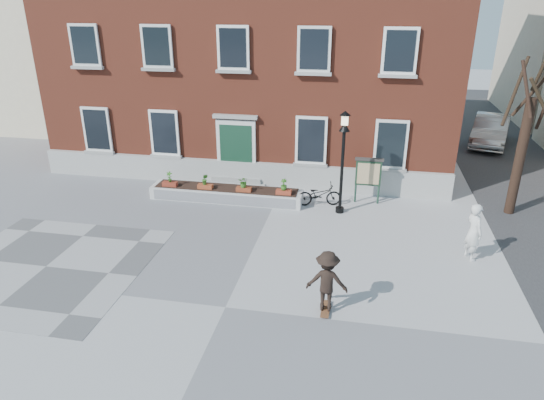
% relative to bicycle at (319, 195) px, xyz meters
% --- Properties ---
extents(ground, '(100.00, 100.00, 0.00)m').
position_rel_bicycle_xyz_m(ground, '(-1.76, -7.33, -0.46)').
color(ground, '#9D9EA0').
rests_on(ground, ground).
extents(checker_patch, '(6.00, 6.00, 0.01)m').
position_rel_bicycle_xyz_m(checker_patch, '(-7.76, -6.33, -0.45)').
color(checker_patch, '#515254').
rests_on(checker_patch, ground).
extents(distant_building, '(10.00, 12.00, 13.00)m').
position_rel_bicycle_xyz_m(distant_building, '(-19.76, 12.67, 6.04)').
color(distant_building, beige).
rests_on(distant_building, ground).
extents(bicycle, '(1.84, 0.99, 0.92)m').
position_rel_bicycle_xyz_m(bicycle, '(0.00, 0.00, 0.00)').
color(bicycle, black).
rests_on(bicycle, ground).
extents(parked_car, '(3.04, 5.27, 1.64)m').
position_rel_bicycle_xyz_m(parked_car, '(8.48, 10.36, 0.36)').
color(parked_car, '#B8BBBD').
rests_on(parked_car, ground).
extents(bystander, '(0.68, 0.80, 1.86)m').
position_rel_bicycle_xyz_m(bystander, '(5.11, -3.33, 0.47)').
color(bystander, silver).
rests_on(bystander, ground).
extents(brick_building, '(18.40, 10.85, 12.60)m').
position_rel_bicycle_xyz_m(brick_building, '(-3.76, 6.64, 5.84)').
color(brick_building, brown).
rests_on(brick_building, ground).
extents(planter_assembly, '(6.20, 1.12, 1.15)m').
position_rel_bicycle_xyz_m(planter_assembly, '(-3.74, -0.16, -0.15)').
color(planter_assembly, silver).
rests_on(planter_assembly, ground).
extents(bare_tree, '(1.83, 1.83, 6.16)m').
position_rel_bicycle_xyz_m(bare_tree, '(7.25, 0.67, 2.33)').
color(bare_tree, black).
rests_on(bare_tree, ground).
extents(lamp_post, '(0.40, 0.40, 3.93)m').
position_rel_bicycle_xyz_m(lamp_post, '(0.85, -0.51, 2.08)').
color(lamp_post, black).
rests_on(lamp_post, ground).
extents(notice_board, '(1.10, 0.16, 1.87)m').
position_rel_bicycle_xyz_m(notice_board, '(1.84, 0.62, 0.80)').
color(notice_board, '#1A3528').
rests_on(notice_board, ground).
extents(skateboarder, '(1.09, 0.78, 1.75)m').
position_rel_bicycle_xyz_m(skateboarder, '(0.88, -6.98, 0.45)').
color(skateboarder, brown).
rests_on(skateboarder, ground).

